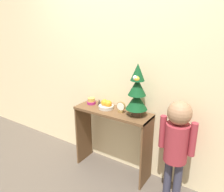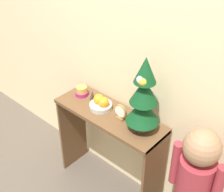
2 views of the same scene
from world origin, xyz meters
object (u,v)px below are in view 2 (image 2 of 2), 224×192
fruit_bowl (101,103)px  desk_clock (120,112)px  singing_bowl (82,91)px  child_figure (195,179)px  mini_tree (144,97)px  figurine (92,95)px

fruit_bowl → desk_clock: (0.20, -0.01, 0.02)m
fruit_bowl → singing_bowl: 0.24m
desk_clock → child_figure: 0.69m
singing_bowl → mini_tree: bearing=-1.8°
singing_bowl → child_figure: bearing=-3.3°
fruit_bowl → figurine: (-0.13, 0.04, 0.00)m
singing_bowl → desk_clock: (0.45, -0.03, 0.03)m
mini_tree → figurine: size_ratio=6.90×
mini_tree → child_figure: 0.62m
child_figure → mini_tree: bearing=174.7°
singing_bowl → child_figure: child_figure is taller
desk_clock → mini_tree: bearing=4.1°
fruit_bowl → singing_bowl: (-0.24, 0.02, -0.01)m
mini_tree → fruit_bowl: bearing=-179.2°
singing_bowl → desk_clock: desk_clock is taller
mini_tree → figurine: (-0.52, 0.03, -0.23)m
fruit_bowl → child_figure: 0.88m
figurine → desk_clock: bearing=-7.4°
child_figure → fruit_bowl: bearing=177.4°
desk_clock → figurine: bearing=172.6°
fruit_bowl → desk_clock: desk_clock is taller
mini_tree → fruit_bowl: mini_tree is taller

